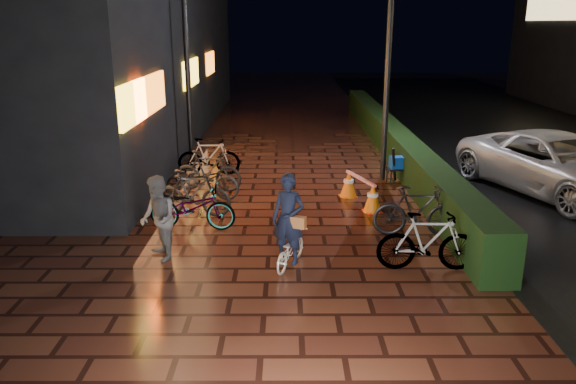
{
  "coord_description": "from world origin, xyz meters",
  "views": [
    {
      "loc": [
        -0.21,
        -10.35,
        4.23
      ],
      "look_at": [
        -0.18,
        0.01,
        1.1
      ],
      "focal_mm": 35.0,
      "sensor_mm": 36.0,
      "label": 1
    }
  ],
  "objects_px": {
    "traffic_barrier": "(360,190)",
    "cart_assembly": "(397,164)",
    "cyclist": "(289,233)",
    "bystander_person": "(158,219)",
    "van": "(559,165)"
  },
  "relations": [
    {
      "from": "van",
      "to": "traffic_barrier",
      "type": "distance_m",
      "value": 5.22
    },
    {
      "from": "traffic_barrier",
      "to": "cart_assembly",
      "type": "distance_m",
      "value": 2.2
    },
    {
      "from": "cyclist",
      "to": "cart_assembly",
      "type": "height_order",
      "value": "cyclist"
    },
    {
      "from": "traffic_barrier",
      "to": "cyclist",
      "type": "bearing_deg",
      "value": -115.26
    },
    {
      "from": "traffic_barrier",
      "to": "cart_assembly",
      "type": "relative_size",
      "value": 1.54
    },
    {
      "from": "bystander_person",
      "to": "cart_assembly",
      "type": "xyz_separation_m",
      "value": [
        5.37,
        5.14,
        -0.25
      ]
    },
    {
      "from": "bystander_person",
      "to": "van",
      "type": "bearing_deg",
      "value": 87.49
    },
    {
      "from": "cyclist",
      "to": "traffic_barrier",
      "type": "distance_m",
      "value": 4.09
    },
    {
      "from": "bystander_person",
      "to": "cyclist",
      "type": "relative_size",
      "value": 0.91
    },
    {
      "from": "traffic_barrier",
      "to": "cart_assembly",
      "type": "height_order",
      "value": "cart_assembly"
    },
    {
      "from": "bystander_person",
      "to": "cyclist",
      "type": "distance_m",
      "value": 2.43
    },
    {
      "from": "van",
      "to": "traffic_barrier",
      "type": "relative_size",
      "value": 3.35
    },
    {
      "from": "cyclist",
      "to": "cart_assembly",
      "type": "bearing_deg",
      "value": 61.57
    },
    {
      "from": "bystander_person",
      "to": "traffic_barrier",
      "type": "relative_size",
      "value": 0.96
    },
    {
      "from": "van",
      "to": "cart_assembly",
      "type": "xyz_separation_m",
      "value": [
        -3.9,
        1.02,
        -0.23
      ]
    }
  ]
}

